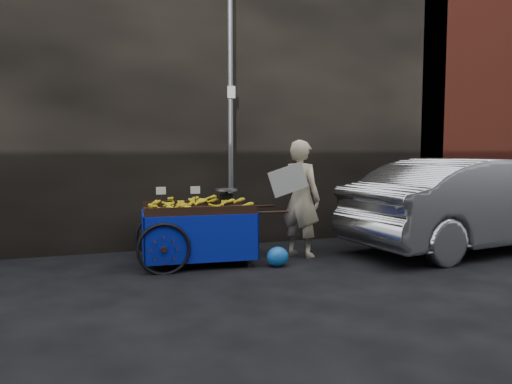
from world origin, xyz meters
name	(u,v)px	position (x,y,z in m)	size (l,w,h in m)	color
ground	(237,269)	(0.00, 0.00, 0.00)	(80.00, 80.00, 0.00)	black
building_wall	(215,95)	(0.39, 2.60, 2.50)	(13.50, 2.00, 5.00)	black
street_pole	(231,119)	(0.30, 1.30, 2.01)	(0.12, 0.10, 4.00)	slate
banana_cart	(194,215)	(-0.44, 0.49, 0.67)	(2.05, 1.09, 1.08)	black
vendor	(300,198)	(1.10, 0.46, 0.84)	(0.92, 0.73, 1.68)	beige
plastic_bag	(278,257)	(0.55, -0.03, 0.13)	(0.29, 0.23, 0.26)	blue
parked_car	(474,204)	(3.82, 0.04, 0.70)	(1.48, 4.25, 1.40)	#B0B2B8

